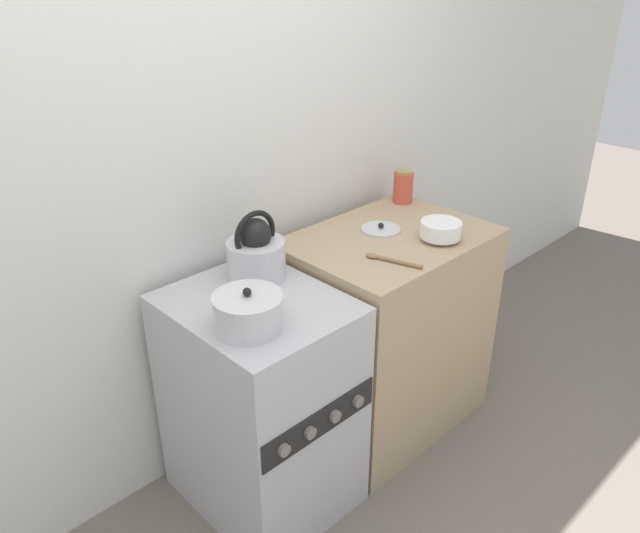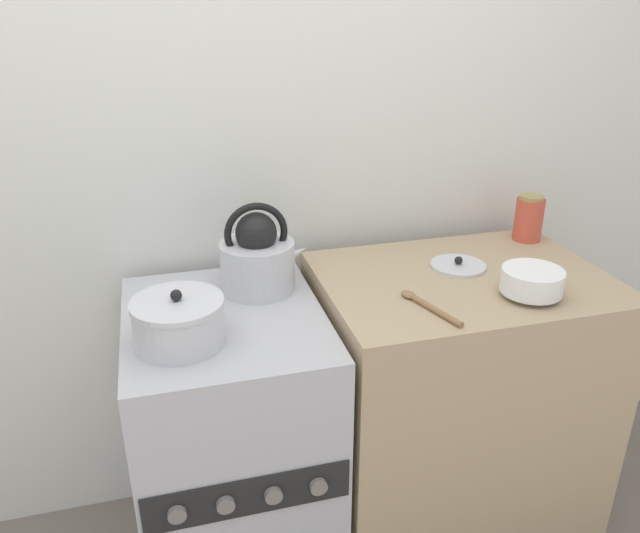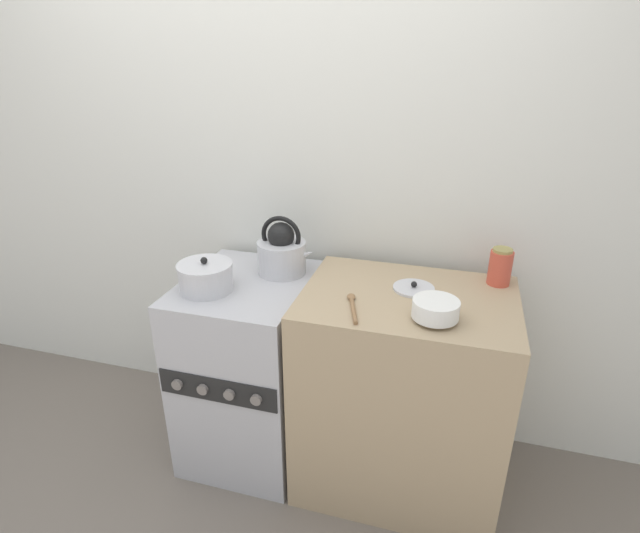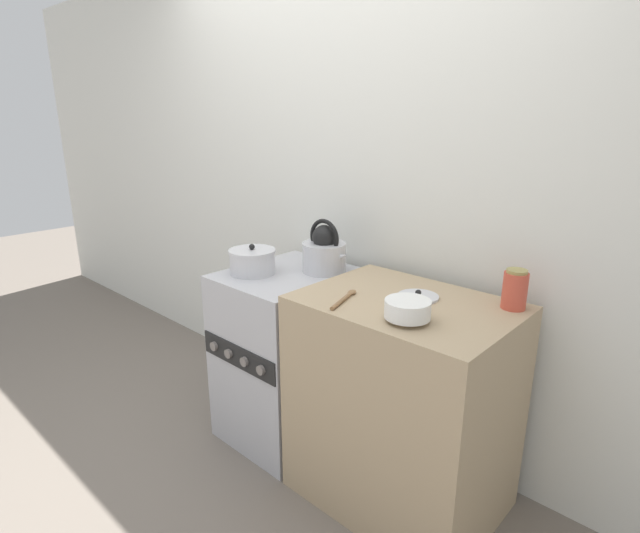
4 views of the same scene
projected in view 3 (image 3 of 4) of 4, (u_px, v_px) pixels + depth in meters
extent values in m
plane|color=#70665B|center=(227.00, 490.00, 2.19)|extent=(12.00, 12.00, 0.00)
cube|color=silver|center=(274.00, 173.00, 2.30)|extent=(7.00, 0.06, 2.50)
cube|color=#B2B2B7|center=(251.00, 367.00, 2.29)|extent=(0.53, 0.63, 0.87)
cube|color=black|center=(217.00, 390.00, 1.97)|extent=(0.51, 0.01, 0.11)
cylinder|color=slate|center=(177.00, 385.00, 2.01)|extent=(0.04, 0.02, 0.04)
cylinder|color=slate|center=(203.00, 389.00, 1.98)|extent=(0.04, 0.02, 0.04)
cylinder|color=slate|center=(229.00, 395.00, 1.95)|extent=(0.04, 0.02, 0.04)
cylinder|color=slate|center=(256.00, 400.00, 1.92)|extent=(0.04, 0.02, 0.04)
cube|color=tan|center=(401.00, 392.00, 2.10)|extent=(0.82, 0.60, 0.91)
cylinder|color=silver|center=(282.00, 257.00, 2.18)|extent=(0.21, 0.21, 0.14)
sphere|color=black|center=(281.00, 236.00, 2.14)|extent=(0.12, 0.12, 0.12)
torus|color=black|center=(281.00, 236.00, 2.14)|extent=(0.18, 0.02, 0.18)
cone|color=silver|center=(304.00, 255.00, 2.15)|extent=(0.11, 0.05, 0.08)
cylinder|color=silver|center=(206.00, 278.00, 2.03)|extent=(0.22, 0.22, 0.10)
cylinder|color=silver|center=(204.00, 265.00, 2.00)|extent=(0.22, 0.22, 0.01)
sphere|color=black|center=(204.00, 261.00, 1.99)|extent=(0.03, 0.03, 0.03)
cylinder|color=white|center=(435.00, 319.00, 1.74)|extent=(0.07, 0.07, 0.01)
cylinder|color=white|center=(436.00, 309.00, 1.73)|extent=(0.16, 0.16, 0.06)
cylinder|color=#CC4C38|center=(500.00, 268.00, 1.99)|extent=(0.09, 0.09, 0.14)
cylinder|color=#998C4C|center=(503.00, 250.00, 1.96)|extent=(0.08, 0.08, 0.01)
cylinder|color=silver|center=(414.00, 288.00, 1.97)|extent=(0.16, 0.16, 0.01)
sphere|color=black|center=(414.00, 284.00, 1.96)|extent=(0.02, 0.02, 0.02)
cylinder|color=olive|center=(354.00, 311.00, 1.79)|extent=(0.07, 0.17, 0.02)
ellipsoid|color=olive|center=(351.00, 297.00, 1.89)|extent=(0.05, 0.06, 0.02)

